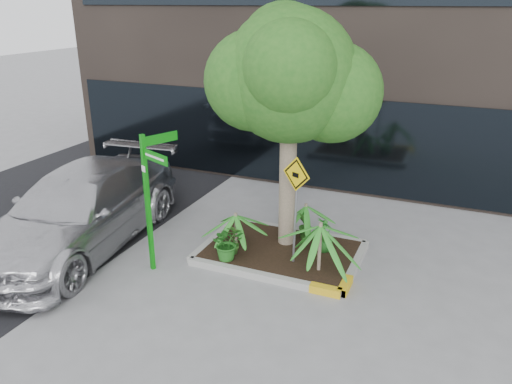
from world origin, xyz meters
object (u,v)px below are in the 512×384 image
at_px(tree, 290,76).
at_px(cattle_sign, 296,193).
at_px(parked_car, 81,209).
at_px(street_sign_post, 151,189).

xyz_separation_m(tree, cattle_sign, (0.45, -0.79, -2.10)).
relative_size(parked_car, street_sign_post, 2.08).
relative_size(tree, parked_car, 0.88).
height_order(tree, street_sign_post, tree).
distance_m(parked_car, cattle_sign, 4.81).
relative_size(tree, cattle_sign, 2.31).
bearing_deg(tree, cattle_sign, -60.37).
xyz_separation_m(street_sign_post, cattle_sign, (2.56, 1.13, -0.09)).
height_order(parked_car, street_sign_post, street_sign_post).
relative_size(parked_car, cattle_sign, 2.63).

